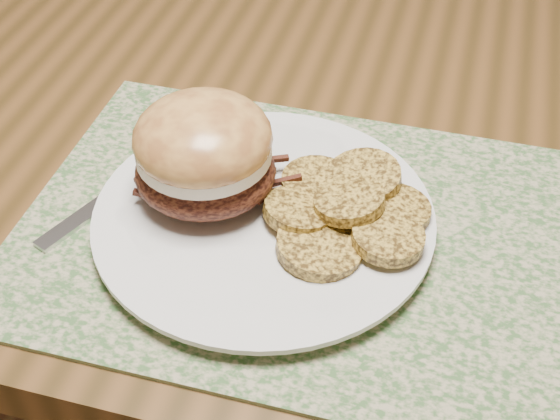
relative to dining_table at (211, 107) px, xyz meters
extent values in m
cube|color=brown|center=(0.00, 0.00, 0.06)|extent=(1.50, 0.90, 0.04)
cube|color=#3F6333|center=(0.17, -0.26, 0.08)|extent=(0.45, 0.33, 0.00)
cylinder|color=silver|center=(0.14, -0.26, 0.09)|extent=(0.26, 0.26, 0.02)
ellipsoid|color=black|center=(0.09, -0.25, 0.12)|extent=(0.14, 0.13, 0.05)
cylinder|color=#F1E0C5|center=(0.09, -0.25, 0.15)|extent=(0.13, 0.13, 0.01)
ellipsoid|color=#C48640|center=(0.09, -0.25, 0.16)|extent=(0.13, 0.13, 0.06)
cylinder|color=gold|center=(0.18, -0.22, 0.10)|extent=(0.07, 0.07, 0.01)
cylinder|color=gold|center=(0.21, -0.21, 0.11)|extent=(0.07, 0.07, 0.02)
cylinder|color=gold|center=(0.24, -0.23, 0.10)|extent=(0.09, 0.09, 0.02)
cylinder|color=gold|center=(0.17, -0.26, 0.11)|extent=(0.07, 0.07, 0.02)
cylinder|color=gold|center=(0.21, -0.25, 0.12)|extent=(0.08, 0.08, 0.02)
cylinder|color=gold|center=(0.24, -0.27, 0.11)|extent=(0.06, 0.06, 0.01)
cylinder|color=gold|center=(0.19, -0.29, 0.10)|extent=(0.07, 0.07, 0.02)
cube|color=silver|center=(0.00, -0.27, 0.09)|extent=(0.06, 0.13, 0.00)
cube|color=silver|center=(0.03, -0.20, 0.09)|extent=(0.03, 0.03, 0.00)
camera|label=1|loc=(0.27, -0.70, 0.53)|focal=50.00mm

